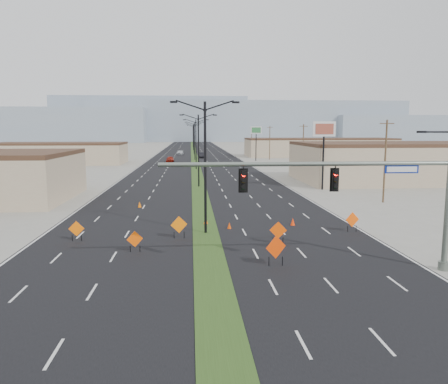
{
  "coord_description": "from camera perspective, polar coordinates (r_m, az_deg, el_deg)",
  "views": [
    {
      "loc": [
        -1.08,
        -20.95,
        7.9
      ],
      "look_at": [
        1.42,
        12.0,
        3.2
      ],
      "focal_mm": 35.0,
      "sensor_mm": 36.0,
      "label": 1
    }
  ],
  "objects": [
    {
      "name": "streetlight_4",
      "position": [
        144.98,
        -3.95,
        7.09
      ],
      "size": [
        5.15,
        0.24,
        10.02
      ],
      "color": "black",
      "rests_on": "ground"
    },
    {
      "name": "mesa_backdrop",
      "position": [
        342.27,
        -9.32,
        9.34
      ],
      "size": [
        140.0,
        50.0,
        32.0
      ],
      "primitive_type": "cube",
      "color": "#8999AA",
      "rests_on": "ground"
    },
    {
      "name": "utility_pole_2",
      "position": [
        117.9,
        5.99,
        6.48
      ],
      "size": [
        1.6,
        0.2,
        9.0
      ],
      "color": "#4C3823",
      "rests_on": "ground"
    },
    {
      "name": "mesa_east",
      "position": [
        359.84,
        26.1,
        7.45
      ],
      "size": [
        160.0,
        50.0,
        18.0
      ],
      "primitive_type": "cube",
      "color": "#8999AA",
      "rests_on": "ground"
    },
    {
      "name": "car_left",
      "position": [
        108.79,
        -7.06,
        4.26
      ],
      "size": [
        1.95,
        4.41,
        1.47
      ],
      "primitive_type": "imported",
      "rotation": [
        0.0,
        0.0,
        -0.05
      ],
      "color": "maroon",
      "rests_on": "ground"
    },
    {
      "name": "building_se_far",
      "position": [
        136.77,
        12.32,
        5.65
      ],
      "size": [
        44.0,
        16.0,
        5.0
      ],
      "primitive_type": "cube",
      "color": "tan",
      "rests_on": "ground"
    },
    {
      "name": "ground",
      "position": [
        22.42,
        -1.33,
        -12.54
      ],
      "size": [
        600.0,
        600.0,
        0.0
      ],
      "primitive_type": "plane",
      "color": "gray",
      "rests_on": "ground"
    },
    {
      "name": "median_strip",
      "position": [
        121.21,
        -3.84,
        4.34
      ],
      "size": [
        2.0,
        400.0,
        0.04
      ],
      "primitive_type": "cube",
      "color": "#2A4318",
      "rests_on": "ground"
    },
    {
      "name": "mesa_center",
      "position": [
        323.63,
        2.98,
        9.16
      ],
      "size": [
        220.0,
        50.0,
        28.0
      ],
      "primitive_type": "cube",
      "color": "#8999AA",
      "rests_on": "ground"
    },
    {
      "name": "pole_sign_east_near",
      "position": [
        59.26,
        12.93,
        7.35
      ],
      "size": [
        2.96,
        0.69,
        9.03
      ],
      "rotation": [
        0.0,
        0.0,
        -0.11
      ],
      "color": "black",
      "rests_on": "ground"
    },
    {
      "name": "road_surface",
      "position": [
        121.21,
        -3.84,
        4.34
      ],
      "size": [
        25.0,
        400.0,
        0.02
      ],
      "primitive_type": "cube",
      "color": "black",
      "rests_on": "ground"
    },
    {
      "name": "utility_pole_1",
      "position": [
        83.71,
        10.29,
        5.76
      ],
      "size": [
        1.6,
        0.2,
        9.0
      ],
      "color": "#4C3823",
      "rests_on": "ground"
    },
    {
      "name": "cone_1",
      "position": [
        35.28,
        0.7,
        -4.39
      ],
      "size": [
        0.4,
        0.4,
        0.55
      ],
      "primitive_type": "cone",
      "rotation": [
        0.0,
        0.0,
        0.24
      ],
      "color": "#D63D04",
      "rests_on": "ground"
    },
    {
      "name": "building_sw_far",
      "position": [
        110.51,
        -20.66,
        4.65
      ],
      "size": [
        30.0,
        14.0,
        4.5
      ],
      "primitive_type": "cube",
      "color": "tan",
      "rests_on": "ground"
    },
    {
      "name": "utility_pole_0",
      "position": [
        50.66,
        20.3,
        3.94
      ],
      "size": [
        1.6,
        0.2,
        9.0
      ],
      "color": "#4C3823",
      "rests_on": "ground"
    },
    {
      "name": "car_far",
      "position": [
        142.38,
        -5.73,
        5.13
      ],
      "size": [
        2.28,
        4.61,
        1.29
      ],
      "primitive_type": "imported",
      "rotation": [
        0.0,
        0.0,
        -0.11
      ],
      "color": "silver",
      "rests_on": "ground"
    },
    {
      "name": "pole_sign_east_far",
      "position": [
        113.35,
        4.22,
        7.71
      ],
      "size": [
        2.87,
        1.13,
        8.86
      ],
      "rotation": [
        0.0,
        0.0,
        -0.28
      ],
      "color": "black",
      "rests_on": "ground"
    },
    {
      "name": "streetlight_3",
      "position": [
        116.98,
        -3.85,
        6.86
      ],
      "size": [
        5.15,
        0.24,
        10.02
      ],
      "color": "black",
      "rests_on": "ground"
    },
    {
      "name": "signal_mast",
      "position": [
        25.09,
        18.29,
        0.57
      ],
      "size": [
        16.3,
        0.6,
        8.0
      ],
      "color": "slate",
      "rests_on": "ground"
    },
    {
      "name": "construction_sign_2",
      "position": [
        32.17,
        -5.9,
        -4.36
      ],
      "size": [
        1.21,
        0.42,
        1.67
      ],
      "rotation": [
        0.0,
        0.0,
        0.31
      ],
      "color": "orange",
      "rests_on": "ground"
    },
    {
      "name": "construction_sign_5",
      "position": [
        35.52,
        16.41,
        -3.57
      ],
      "size": [
        1.16,
        0.31,
        1.57
      ],
      "rotation": [
        0.0,
        0.0,
        0.23
      ],
      "color": "#F44C05",
      "rests_on": "ground"
    },
    {
      "name": "cone_2",
      "position": [
        36.91,
        8.97,
        -3.86
      ],
      "size": [
        0.48,
        0.48,
        0.63
      ],
      "primitive_type": "cone",
      "rotation": [
        0.0,
        0.0,
        0.31
      ],
      "color": "#FC3205",
      "rests_on": "ground"
    },
    {
      "name": "cone_0",
      "position": [
        36.93,
        -2.4,
        -3.74
      ],
      "size": [
        0.46,
        0.46,
        0.67
      ],
      "primitive_type": "cone",
      "rotation": [
        0.0,
        0.0,
        0.16
      ],
      "color": "#F96505",
      "rests_on": "ground"
    },
    {
      "name": "construction_sign_1",
      "position": [
        29.08,
        -11.57,
        -6.16
      ],
      "size": [
        1.01,
        0.41,
        1.42
      ],
      "rotation": [
        0.0,
        0.0,
        0.36
      ],
      "color": "#E74E04",
      "rests_on": "ground"
    },
    {
      "name": "streetlight_1",
      "position": [
        61.01,
        -3.35,
        5.75
      ],
      "size": [
        5.15,
        0.24,
        10.02
      ],
      "color": "black",
      "rests_on": "ground"
    },
    {
      "name": "streetlight_0",
      "position": [
        33.06,
        -2.47,
        3.78
      ],
      "size": [
        5.15,
        0.24,
        10.02
      ],
      "color": "black",
      "rests_on": "ground"
    },
    {
      "name": "building_se_near",
      "position": [
        74.88,
        23.64,
        3.47
      ],
      "size": [
        36.0,
        18.0,
        5.5
      ],
      "primitive_type": "cube",
      "color": "tan",
      "rests_on": "ground"
    },
    {
      "name": "mesa_west",
      "position": [
        323.61,
        -26.17,
        7.82
      ],
      "size": [
        180.0,
        50.0,
        22.0
      ],
      "primitive_type": "cube",
      "color": "#8999AA",
      "rests_on": "ground"
    },
    {
      "name": "construction_sign_3",
      "position": [
        30.68,
        7.09,
        -5.08
      ],
      "size": [
        1.19,
        0.25,
        1.6
      ],
      "rotation": [
        0.0,
        0.0,
        -0.17
      ],
      "color": "#FD4B05",
      "rests_on": "ground"
    },
    {
      "name": "streetlight_5",
      "position": [
        172.97,
        -4.03,
        7.25
      ],
      "size": [
        5.15,
        0.24,
        10.02
      ],
      "color": "black",
      "rests_on": "ground"
    },
    {
      "name": "cone_3",
      "position": [
        45.72,
        -10.97,
        -1.61
      ],
      "size": [
        0.38,
        0.38,
        0.62
      ],
      "primitive_type": "cone",
      "rotation": [
        0.0,
        0.0,
        0.02
      ],
      "color": "#EA6404",
      "rests_on": "ground"
    },
    {
      "name": "utility_pole_3",
      "position": [
        152.45,
        3.62,
        6.87
      ],
      "size": [
        1.6,
        0.2,
        9.0
      ],
      "color": "#4C3823",
      "rests_on": "ground"
    },
    {
      "name": "car_mid",
      "position": [
        125.37,
        -2.87,
        4.83
      ],
      "size": [
        1.83,
        4.81,
        1.57
      ],
      "primitive_type": "imported",
      "rotation": [
        0.0,
        0.0,
        -0.04
      ],
      "color": "black",
      "rests_on": "ground"
    },
    {
      "name": "streetlight_6",
      "position": [
        200.97,
        -4.08,
        7.37
      ],
      "size": [
        5.15,
        0.24,
        10.02
      ],
      "color": "black",
      "rests_on": "ground"
    },
    {
      "name": "construction_sign_0",
      "position": [
        32.99,
        -18.72,
        -4.66
      ],
      "size": [
        1.11,
        0.05,
        1.47
      ],
      "rotation": [
        0.0,
        0.0,
        0.01
      ],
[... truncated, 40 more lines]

